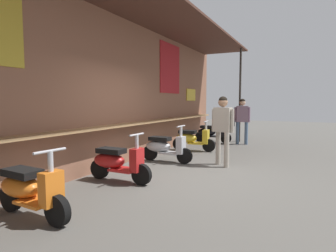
{
  "coord_description": "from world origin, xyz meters",
  "views": [
    {
      "loc": [
        -5.45,
        -2.28,
        1.56
      ],
      "look_at": [
        1.43,
        1.15,
        0.91
      ],
      "focal_mm": 30.42,
      "sensor_mm": 36.0,
      "label": 1
    }
  ],
  "objects_px": {
    "scooter_orange": "(28,189)",
    "scooter_silver": "(164,147)",
    "scooter_red": "(116,162)",
    "scooter_yellow": "(191,139)",
    "shopper_with_handbag": "(242,117)",
    "shopper_browsing": "(223,123)",
    "scooter_black": "(211,132)"
  },
  "relations": [
    {
      "from": "scooter_orange",
      "to": "scooter_silver",
      "type": "distance_m",
      "value": 3.99
    },
    {
      "from": "scooter_red",
      "to": "scooter_yellow",
      "type": "xyz_separation_m",
      "value": [
        3.94,
        -0.0,
        0.0
      ]
    },
    {
      "from": "scooter_silver",
      "to": "scooter_yellow",
      "type": "height_order",
      "value": "same"
    },
    {
      "from": "shopper_with_handbag",
      "to": "shopper_browsing",
      "type": "distance_m",
      "value": 3.79
    },
    {
      "from": "scooter_orange",
      "to": "shopper_with_handbag",
      "type": "distance_m",
      "value": 8.1
    },
    {
      "from": "scooter_red",
      "to": "scooter_silver",
      "type": "distance_m",
      "value": 2.04
    },
    {
      "from": "scooter_black",
      "to": "shopper_with_handbag",
      "type": "distance_m",
      "value": 1.31
    },
    {
      "from": "scooter_silver",
      "to": "shopper_with_handbag",
      "type": "xyz_separation_m",
      "value": [
        4.0,
        -1.14,
        0.63
      ]
    },
    {
      "from": "scooter_black",
      "to": "scooter_red",
      "type": "bearing_deg",
      "value": -93.88
    },
    {
      "from": "scooter_silver",
      "to": "scooter_orange",
      "type": "bearing_deg",
      "value": -89.93
    },
    {
      "from": "shopper_with_handbag",
      "to": "scooter_red",
      "type": "bearing_deg",
      "value": -26.46
    },
    {
      "from": "scooter_red",
      "to": "scooter_orange",
      "type": "bearing_deg",
      "value": -89.82
    },
    {
      "from": "scooter_red",
      "to": "shopper_with_handbag",
      "type": "height_order",
      "value": "shopper_with_handbag"
    },
    {
      "from": "scooter_yellow",
      "to": "scooter_black",
      "type": "height_order",
      "value": "same"
    },
    {
      "from": "scooter_red",
      "to": "shopper_with_handbag",
      "type": "relative_size",
      "value": 0.84
    },
    {
      "from": "shopper_browsing",
      "to": "scooter_silver",
      "type": "bearing_deg",
      "value": 108.73
    },
    {
      "from": "scooter_red",
      "to": "shopper_with_handbag",
      "type": "bearing_deg",
      "value": 79.5
    },
    {
      "from": "scooter_silver",
      "to": "scooter_yellow",
      "type": "bearing_deg",
      "value": 90.06
    },
    {
      "from": "scooter_black",
      "to": "shopper_browsing",
      "type": "height_order",
      "value": "shopper_browsing"
    },
    {
      "from": "scooter_orange",
      "to": "shopper_with_handbag",
      "type": "xyz_separation_m",
      "value": [
        7.99,
        -1.14,
        0.63
      ]
    },
    {
      "from": "shopper_with_handbag",
      "to": "shopper_browsing",
      "type": "height_order",
      "value": "shopper_browsing"
    },
    {
      "from": "scooter_yellow",
      "to": "scooter_black",
      "type": "relative_size",
      "value": 1.0
    },
    {
      "from": "scooter_silver",
      "to": "scooter_black",
      "type": "xyz_separation_m",
      "value": [
        3.92,
        -0.0,
        0.0
      ]
    },
    {
      "from": "scooter_yellow",
      "to": "scooter_black",
      "type": "xyz_separation_m",
      "value": [
        2.02,
        0.0,
        0.0
      ]
    },
    {
      "from": "scooter_silver",
      "to": "scooter_red",
      "type": "bearing_deg",
      "value": -89.93
    },
    {
      "from": "scooter_red",
      "to": "scooter_silver",
      "type": "relative_size",
      "value": 1.0
    },
    {
      "from": "scooter_yellow",
      "to": "shopper_browsing",
      "type": "xyz_separation_m",
      "value": [
        -1.67,
        -1.49,
        0.66
      ]
    },
    {
      "from": "scooter_orange",
      "to": "scooter_yellow",
      "type": "xyz_separation_m",
      "value": [
        5.89,
        -0.0,
        0.0
      ]
    },
    {
      "from": "scooter_red",
      "to": "scooter_silver",
      "type": "height_order",
      "value": "same"
    },
    {
      "from": "shopper_with_handbag",
      "to": "scooter_black",
      "type": "bearing_deg",
      "value": -101.59
    },
    {
      "from": "scooter_yellow",
      "to": "shopper_browsing",
      "type": "bearing_deg",
      "value": -52.29
    },
    {
      "from": "scooter_black",
      "to": "scooter_orange",
      "type": "bearing_deg",
      "value": -93.88
    }
  ]
}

